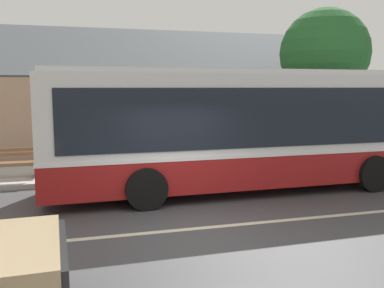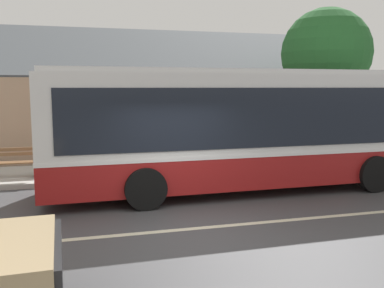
% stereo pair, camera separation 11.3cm
% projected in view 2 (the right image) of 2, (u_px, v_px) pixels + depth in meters
% --- Properties ---
extents(ground_plane, '(300.00, 300.00, 0.00)m').
position_uv_depth(ground_plane, '(191.00, 229.00, 8.67)').
color(ground_plane, '#424244').
extents(sidewalk_far, '(60.00, 3.00, 0.15)m').
position_uv_depth(sidewalk_far, '(145.00, 170.00, 14.39)').
color(sidewalk_far, '#ADAAA3').
rests_on(sidewalk_far, ground).
extents(lane_divider_stripe, '(60.00, 0.16, 0.01)m').
position_uv_depth(lane_divider_stripe, '(191.00, 229.00, 8.66)').
color(lane_divider_stripe, beige).
rests_on(lane_divider_stripe, ground).
extents(community_building, '(21.38, 10.65, 6.73)m').
position_uv_depth(community_building, '(91.00, 110.00, 21.08)').
color(community_building, tan).
rests_on(community_building, ground).
extents(transit_bus, '(10.95, 2.86, 3.31)m').
position_uv_depth(transit_bus, '(245.00, 127.00, 11.81)').
color(transit_bus, maroon).
rests_on(transit_bus, ground).
extents(bench_by_building, '(1.89, 0.51, 0.94)m').
position_uv_depth(bench_by_building, '(10.00, 164.00, 12.78)').
color(bench_by_building, brown).
rests_on(bench_by_building, sidewalk_far).
extents(street_tree_primary, '(3.45, 3.45, 5.88)m').
position_uv_depth(street_tree_primary, '(327.00, 56.00, 16.60)').
color(street_tree_primary, '#4C3828').
rests_on(street_tree_primary, ground).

